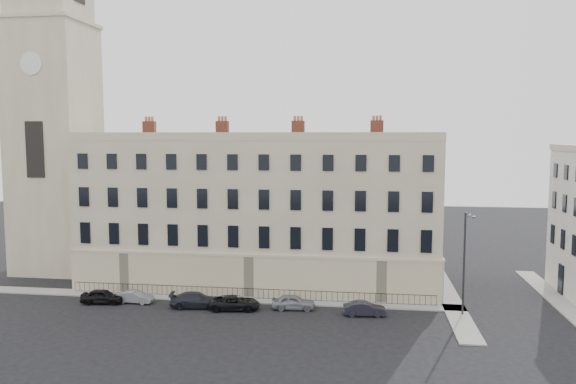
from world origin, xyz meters
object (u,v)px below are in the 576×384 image
Objects in this scene: car_b at (135,297)px; streetlamp at (465,259)px; car_a at (103,296)px; car_f at (365,309)px; car_e at (293,302)px; car_c at (196,300)px; car_d at (235,303)px.

streetlamp reaches higher than car_b.
car_b is at bearing -164.63° from streetlamp.
car_f is at bearing -96.82° from car_a.
car_f reaches higher than car_b.
car_f is at bearing -102.81° from car_e.
car_b is (2.90, 0.60, -0.11)m from car_a.
car_a is 0.44× the size of streetlamp.
car_a is 0.83× the size of car_c.
streetlamp reaches higher than car_d.
car_c is 1.22× the size of car_e.
car_e is at bearing 76.85° from car_f.
car_a is at bearing 81.29° from car_c.
car_c reaches higher than car_a.
car_d is at bearing 94.44° from car_e.
car_c reaches higher than car_e.
car_c is (6.07, -0.61, 0.13)m from car_b.
car_e is at bearing -164.36° from streetlamp.
streetlamp is (23.51, 0.88, 4.29)m from car_c.
car_d is (9.66, -0.75, 0.07)m from car_b.
car_f is (11.50, -0.11, -0.02)m from car_d.
car_a is at bearing 87.62° from car_e.
car_c is 15.09m from car_f.
car_c is at bearing 84.19° from car_f.
car_e is 6.40m from car_f.
car_e is at bearing -85.60° from car_b.
car_c is at bearing -96.27° from car_a.
car_b is at bearing 85.74° from car_e.
car_d is at bearing -162.22° from streetlamp.
car_f is (6.33, -0.92, -0.05)m from car_e.
car_d is at bearing 84.60° from car_f.
car_e is (8.76, 0.67, -0.02)m from car_c.
car_f is (21.15, -0.85, 0.05)m from car_b.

